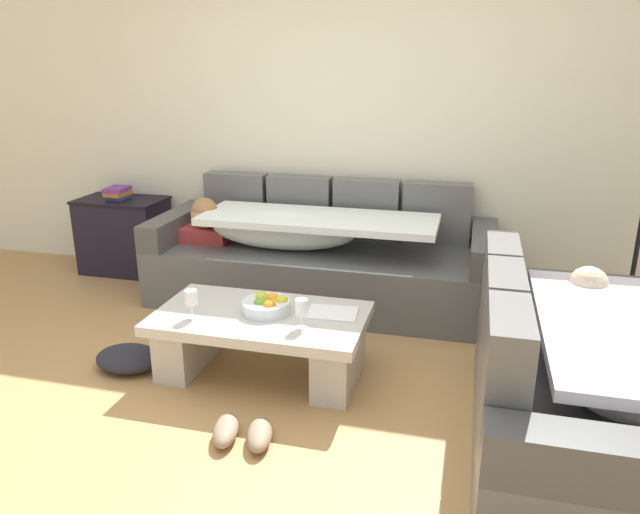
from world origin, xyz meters
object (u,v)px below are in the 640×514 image
(pair_of_shoes, at_px, (243,432))
(open_magazine, at_px, (333,313))
(wine_glass_near_right, at_px, (302,308))
(side_cabinet, at_px, (124,235))
(couch_near_window, at_px, (579,393))
(couch_along_wall, at_px, (316,259))
(coffee_table, at_px, (261,336))
(wine_glass_near_left, at_px, (191,299))
(crumpled_garment, at_px, (128,358))
(book_stack_on_cabinet, at_px, (118,193))
(fruit_bowl, at_px, (267,305))

(pair_of_shoes, bearing_deg, open_magazine, 70.29)
(wine_glass_near_right, bearing_deg, side_cabinet, 142.86)
(couch_near_window, relative_size, side_cabinet, 2.42)
(couch_along_wall, height_order, coffee_table, couch_along_wall)
(couch_near_window, relative_size, open_magazine, 6.22)
(wine_glass_near_left, bearing_deg, crumpled_garment, 177.86)
(book_stack_on_cabinet, distance_m, crumpled_garment, 1.93)
(side_cabinet, xyz_separation_m, book_stack_on_cabinet, (-0.02, 0.00, 0.37))
(couch_near_window, xyz_separation_m, fruit_bowl, (-1.62, 0.41, 0.09))
(couch_along_wall, relative_size, crumpled_garment, 6.29)
(wine_glass_near_right, bearing_deg, couch_near_window, -10.26)
(couch_along_wall, distance_m, wine_glass_near_right, 1.35)
(coffee_table, bearing_deg, couch_along_wall, 89.42)
(coffee_table, distance_m, pair_of_shoes, 0.69)
(couch_along_wall, xyz_separation_m, book_stack_on_cabinet, (-1.78, 0.22, 0.36))
(coffee_table, relative_size, wine_glass_near_right, 7.23)
(couch_along_wall, distance_m, couch_near_window, 2.26)
(open_magazine, bearing_deg, couch_along_wall, 105.34)
(wine_glass_near_right, relative_size, pair_of_shoes, 0.47)
(crumpled_garment, bearing_deg, coffee_table, 9.70)
(couch_near_window, distance_m, fruit_bowl, 1.67)
(couch_along_wall, bearing_deg, side_cabinet, 172.74)
(couch_near_window, bearing_deg, couch_along_wall, 46.31)
(open_magazine, xyz_separation_m, crumpled_garment, (-1.19, -0.24, -0.33))
(coffee_table, bearing_deg, side_cabinet, 141.15)
(fruit_bowl, distance_m, crumpled_garment, 0.92)
(wine_glass_near_right, bearing_deg, crumpled_garment, -179.65)
(couch_along_wall, height_order, wine_glass_near_left, couch_along_wall)
(book_stack_on_cabinet, bearing_deg, side_cabinet, -2.24)
(couch_along_wall, xyz_separation_m, coffee_table, (-0.01, -1.18, -0.09))
(fruit_bowl, bearing_deg, book_stack_on_cabinet, 142.50)
(coffee_table, bearing_deg, open_magazine, 13.98)
(coffee_table, xyz_separation_m, pair_of_shoes, (0.13, -0.65, -0.19))
(wine_glass_near_left, distance_m, crumpled_garment, 0.63)
(coffee_table, xyz_separation_m, wine_glass_near_right, (0.28, -0.13, 0.26))
(side_cabinet, bearing_deg, wine_glass_near_right, -37.14)
(pair_of_shoes, bearing_deg, wine_glass_near_left, 134.15)
(fruit_bowl, xyz_separation_m, wine_glass_near_right, (0.25, -0.16, 0.07))
(wine_glass_near_right, xyz_separation_m, book_stack_on_cabinet, (-2.05, 1.54, 0.20))
(wine_glass_near_right, relative_size, side_cabinet, 0.23)
(couch_along_wall, xyz_separation_m, fruit_bowl, (0.02, -1.16, 0.10))
(book_stack_on_cabinet, bearing_deg, wine_glass_near_right, -36.90)
(couch_along_wall, height_order, fruit_bowl, couch_along_wall)
(fruit_bowl, bearing_deg, wine_glass_near_left, -154.21)
(couch_along_wall, bearing_deg, crumpled_garment, -121.47)
(wine_glass_near_right, bearing_deg, coffee_table, 155.32)
(pair_of_shoes, bearing_deg, wine_glass_near_right, 73.70)
(wine_glass_near_left, height_order, side_cabinet, side_cabinet)
(open_magazine, height_order, side_cabinet, side_cabinet)
(book_stack_on_cabinet, bearing_deg, pair_of_shoes, -47.25)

